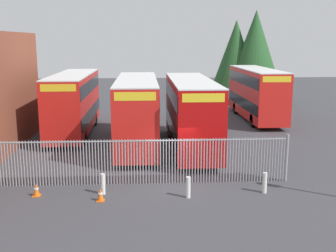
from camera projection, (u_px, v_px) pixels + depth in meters
ground_plane at (164, 143)px, 27.79m from camera, size 100.00×100.00×0.00m
palisade_fence at (143, 160)px, 19.65m from camera, size 14.12×0.14×2.35m
double_decker_bus_near_gate at (137, 110)px, 26.46m from camera, size 2.54×10.81×4.42m
double_decker_bus_behind_fence_left at (191, 111)px, 25.92m from camera, size 2.54×10.81×4.42m
double_decker_bus_behind_fence_right at (74, 101)px, 30.21m from camera, size 2.54×10.81×4.42m
double_decker_bus_far_back at (256, 92)px, 35.80m from camera, size 2.54×10.81×4.42m
bollard_near_left at (103, 184)px, 18.44m from camera, size 0.20×0.20×0.95m
bollard_center_front at (188, 187)px, 18.01m from camera, size 0.20×0.20×0.95m
bollard_near_right at (265, 183)px, 18.59m from camera, size 0.20×0.20×0.95m
traffic_cone_by_gate at (36, 190)px, 18.23m from camera, size 0.34×0.34×0.59m
traffic_cone_mid_forecourt at (100, 195)px, 17.67m from camera, size 0.34×0.34×0.59m
tree_tall_back at (236, 53)px, 44.99m from camera, size 4.99×4.99×9.00m
tree_short_side at (255, 46)px, 43.87m from camera, size 5.26×5.26×9.97m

